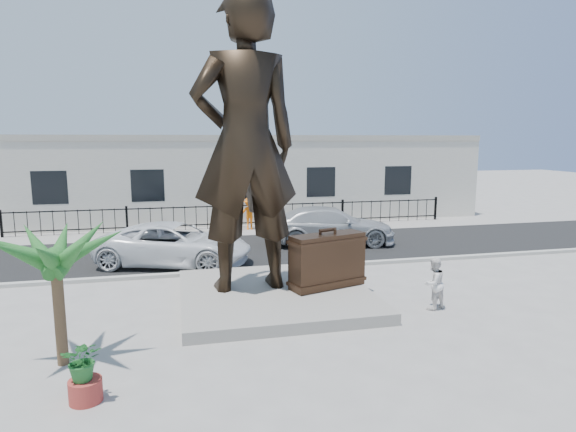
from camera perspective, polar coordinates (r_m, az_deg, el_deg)
name	(u,v)px	position (r m, az deg, el deg)	size (l,w,h in m)	color
ground	(306,317)	(12.54, 2.11, -11.87)	(100.00, 100.00, 0.00)	#9E9991
street	(255,248)	(20.05, -3.89, -3.84)	(40.00, 7.00, 0.01)	black
curb	(272,269)	(16.69, -1.95, -6.28)	(40.00, 0.25, 0.12)	#A5A399
far_sidewalk	(242,231)	(23.92, -5.43, -1.73)	(40.00, 2.50, 0.02)	#9E9991
plinth	(275,294)	(13.76, -1.58, -9.28)	(5.20, 5.20, 0.30)	gray
fence	(240,216)	(24.60, -5.70, -0.03)	(22.00, 0.10, 1.20)	black
building	(230,178)	(28.56, -6.85, 4.44)	(28.00, 7.00, 4.40)	silver
statue	(245,144)	(13.31, -5.10, 8.45)	(2.95, 1.94, 8.09)	black
suitcase	(327,261)	(13.78, 4.68, -5.29)	(2.19, 0.70, 1.54)	#342215
tourist	(433,283)	(13.43, 16.86, -7.65)	(0.69, 0.54, 1.41)	silver
car_white	(174,244)	(17.73, -13.32, -3.25)	(2.52, 5.46, 1.52)	white
car_silver	(330,226)	(20.72, 5.03, -1.16)	(2.23, 5.49, 1.59)	#A6A8AB
worker	(249,213)	(24.01, -4.59, 0.30)	(1.04, 0.60, 1.61)	orange
palm_tree	(64,364)	(11.12, -25.06, -15.60)	(1.80, 1.80, 3.20)	#205921
planter	(86,390)	(9.49, -22.86, -18.52)	(0.56, 0.56, 0.40)	#A0322A
shrub	(83,360)	(9.25, -23.09, -15.39)	(0.66, 0.57, 0.73)	#216528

